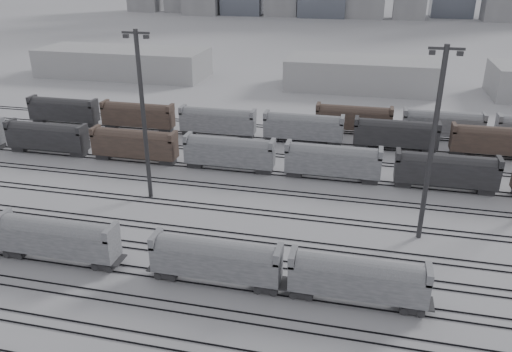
% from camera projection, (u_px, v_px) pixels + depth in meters
% --- Properties ---
extents(ground, '(900.00, 900.00, 0.00)m').
position_uv_depth(ground, '(228.00, 290.00, 53.09)').
color(ground, silver).
rests_on(ground, ground).
extents(tracks, '(220.00, 71.50, 0.16)m').
position_uv_depth(tracks, '(264.00, 214.00, 68.68)').
color(tracks, black).
rests_on(tracks, ground).
extents(hopper_car_a, '(14.51, 2.88, 5.19)m').
position_uv_depth(hopper_car_a, '(57.00, 237.00, 57.01)').
color(hopper_car_a, black).
rests_on(hopper_car_a, ground).
extents(hopper_car_b, '(14.17, 2.82, 5.07)m').
position_uv_depth(hopper_car_b, '(216.00, 258.00, 53.07)').
color(hopper_car_b, black).
rests_on(hopper_car_b, ground).
extents(hopper_car_c, '(13.91, 2.76, 4.97)m').
position_uv_depth(hopper_car_c, '(358.00, 277.00, 49.97)').
color(hopper_car_c, black).
rests_on(hopper_car_c, ground).
extents(light_mast_b, '(3.85, 0.62, 24.08)m').
position_uv_depth(light_mast_b, '(143.00, 113.00, 68.97)').
color(light_mast_b, '#333335').
rests_on(light_mast_b, ground).
extents(light_mast_c, '(3.84, 0.61, 23.98)m').
position_uv_depth(light_mast_c, '(433.00, 143.00, 58.14)').
color(light_mast_c, '#333335').
rests_on(light_mast_c, ground).
extents(bg_string_near, '(151.00, 3.00, 5.60)m').
position_uv_depth(bg_string_near, '(333.00, 163.00, 78.85)').
color(bg_string_near, gray).
rests_on(bg_string_near, ground).
extents(bg_string_mid, '(151.00, 3.00, 5.60)m').
position_uv_depth(bg_string_mid, '(396.00, 135.00, 91.03)').
color(bg_string_mid, black).
rests_on(bg_string_mid, ground).
extents(bg_string_far, '(66.00, 3.00, 5.60)m').
position_uv_depth(bg_string_far, '(490.00, 129.00, 94.50)').
color(bg_string_far, brown).
rests_on(bg_string_far, ground).
extents(warehouse_left, '(50.00, 18.00, 8.00)m').
position_uv_depth(warehouse_left, '(123.00, 62.00, 148.82)').
color(warehouse_left, '#ADAEB0').
rests_on(warehouse_left, ground).
extents(warehouse_mid, '(40.00, 18.00, 8.00)m').
position_uv_depth(warehouse_mid, '(362.00, 74.00, 134.16)').
color(warehouse_mid, '#ADAEB0').
rests_on(warehouse_mid, ground).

